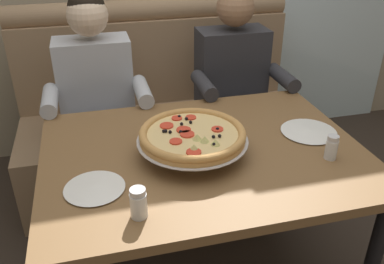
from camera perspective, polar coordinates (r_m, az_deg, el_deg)
The scene contains 10 objects.
booth_bench at distance 2.69m, azimuth -4.06°, elevation 1.35°, with size 1.76×0.78×1.13m.
dining_table at distance 1.74m, azimuth 1.61°, elevation -4.80°, with size 1.31×0.98×0.75m.
diner_left at distance 2.28m, azimuth -12.90°, elevation 4.19°, with size 0.54×0.64×1.27m.
diner_right at distance 2.42m, azimuth 6.20°, elevation 6.20°, with size 0.54×0.64×1.27m.
pizza at distance 1.62m, azimuth 0.07°, elevation -0.46°, with size 0.44×0.44×0.12m.
shaker_pepper_flakes at distance 1.34m, azimuth -7.39°, elevation -9.97°, with size 0.06×0.06×0.11m.
shaker_oregano at distance 1.71m, azimuth 18.70°, elevation -2.22°, with size 0.05×0.05×0.10m.
plate_near_left at distance 1.51m, azimuth -13.33°, elevation -7.36°, with size 0.22×0.22×0.02m.
plate_near_right at distance 1.90m, azimuth 15.84°, elevation 0.24°, with size 0.25×0.25×0.02m.
patio_chair at distance 4.04m, azimuth 10.65°, elevation 12.29°, with size 0.43×0.43×0.86m.
Camera 1 is at (-0.41, -1.40, 1.62)m, focal length 38.60 mm.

